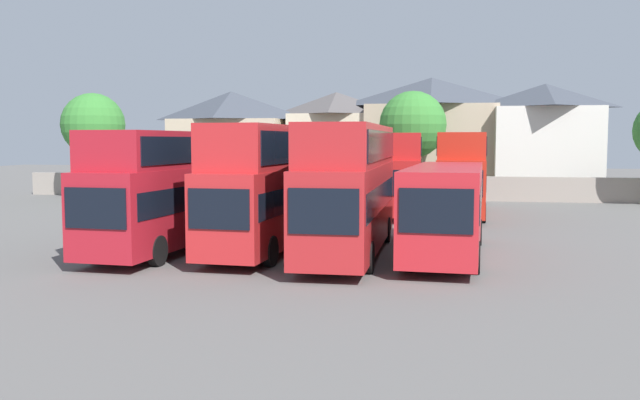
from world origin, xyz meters
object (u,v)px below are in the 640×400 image
Objects in this scene: house_terrace_left at (232,140)px; tree_left_of_lot at (93,125)px; bus_8 at (463,169)px; house_terrace_right at (431,134)px; bus_1 at (168,184)px; bus_2 at (269,181)px; bus_4 at (446,205)px; bus_5 at (258,180)px; house_terrace_far_right at (544,138)px; bus_7 at (400,169)px; house_terrace_centre at (336,141)px; bus_3 at (350,182)px; tree_behind_wall at (413,125)px; bus_6 at (329,183)px.

tree_left_of_lot is (-7.51, -10.85, 1.11)m from house_terrace_left.
bus_8 is 18.84m from house_terrace_right.
tree_left_of_lot reaches higher than bus_1.
bus_8 is at bearing 146.17° from bus_1.
bus_8 is at bearing 155.30° from bus_2.
bus_4 is at bearing 96.68° from bus_1.
house_terrace_far_right reaches higher than bus_5.
bus_7 is 23.92m from house_terrace_left.
house_terrace_centre is 0.76× the size of house_terrace_right.
bus_5 is (-0.45, 15.38, -0.75)m from bus_1.
bus_3 is at bearing -94.17° from house_terrace_right.
bus_8 is (4.69, 15.18, -0.09)m from bus_3.
bus_8 is at bearing -83.16° from house_terrace_right.
bus_2 is 3.34m from bus_3.
bus_4 is 35.30m from house_terrace_centre.
bus_4 is at bearing -60.25° from house_terrace_left.
tree_behind_wall is at bearing 13.00° from tree_left_of_lot.
house_terrace_left is 1.27× the size of tree_left_of_lot.
bus_5 is 19.31m from house_terrace_centre.
bus_2 is 29.43m from tree_left_of_lot.
bus_2 reaches higher than bus_4.
house_terrace_left is 1.17× the size of house_terrace_centre.
bus_6 is 1.24× the size of house_terrace_centre.
bus_8 is 28.43m from tree_left_of_lot.
bus_3 is 1.02× the size of bus_8.
bus_6 is at bearing -20.47° from tree_left_of_lot.
bus_2 is 34.01m from house_terrace_right.
tree_behind_wall is (1.15, 27.80, 2.79)m from bus_3.
house_terrace_right is at bearing 24.50° from tree_left_of_lot.
tree_left_of_lot is (-23.66, 6.71, 2.85)m from bus_7.
bus_7 is at bearing 97.38° from bus_5.
bus_5 is at bearing -159.58° from bus_2.
house_terrace_right reaches higher than tree_left_of_lot.
tree_left_of_lot is 0.97× the size of tree_behind_wall.
house_terrace_centre is (-2.54, 19.04, 2.54)m from bus_6.
tree_left_of_lot is (-22.68, 22.30, 2.76)m from bus_3.
bus_8 reaches higher than bus_6.
house_terrace_left reaches higher than bus_1.
house_terrace_centre reaches higher than bus_6.
house_terrace_left is at bearing -156.55° from bus_2.
bus_1 is 1.00× the size of bus_2.
house_terrace_right is at bearing 173.53° from bus_7.
bus_3 is 31.93m from tree_left_of_lot.
house_terrace_centre is (1.49, 34.44, 1.70)m from bus_1.
bus_3 is 34.86m from house_terrace_far_right.
house_terrace_right reaches higher than bus_5.
house_terrace_centre is 9.48m from tree_behind_wall.
tree_behind_wall reaches higher than bus_1.
bus_6 is at bearing 169.26° from bus_1.
house_terrace_right is (-1.21, 33.57, 2.99)m from bus_4.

